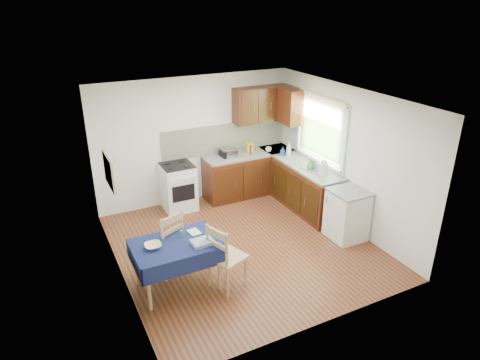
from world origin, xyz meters
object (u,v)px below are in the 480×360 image
dish_rack (313,167)px  dining_table (177,249)px  toaster (231,154)px  kettle (324,168)px  chair_near (225,255)px  sandwich_press (228,152)px  chair_far (167,241)px

dish_rack → dining_table: bearing=177.6°
toaster → kettle: bearing=-71.9°
chair_near → dish_rack: (2.48, 1.41, 0.38)m
sandwich_press → kettle: 1.97m
dining_table → dish_rack: size_ratio=3.06×
chair_far → dish_rack: (3.09, 0.70, 0.37)m
dining_table → chair_near: bearing=-29.4°
sandwich_press → kettle: (1.13, -1.61, 0.04)m
chair_near → kettle: (2.46, 1.08, 0.48)m
dining_table → kettle: size_ratio=4.31×
chair_far → kettle: kettle is taller
sandwich_press → kettle: kettle is taller
chair_near → kettle: size_ratio=3.66×
sandwich_press → dish_rack: (1.15, -1.28, -0.06)m
dining_table → dish_rack: bearing=18.3°
chair_near → chair_far: bearing=20.5°
sandwich_press → dish_rack: size_ratio=0.78×
chair_near → toaster: size_ratio=4.31×
toaster → sandwich_press: bearing=78.6°
kettle → chair_near: bearing=-156.3°
kettle → dining_table: bearing=-165.9°
toaster → dish_rack: 1.65m
sandwich_press → toaster: bearing=-92.8°
toaster → dish_rack: size_ratio=0.60×
toaster → dish_rack: (1.14, -1.19, -0.06)m
chair_far → kettle: bearing=162.1°
dining_table → chair_far: chair_far is taller
chair_near → dining_table: bearing=41.6°
dining_table → chair_near: (0.59, -0.31, -0.08)m
dish_rack → kettle: bearing=-115.1°
dish_rack → chair_far: bearing=170.7°
dining_table → chair_far: size_ratio=1.16×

